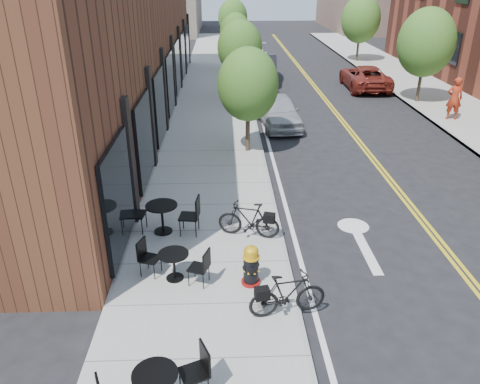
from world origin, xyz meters
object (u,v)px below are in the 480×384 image
object	(u,v)px
bicycle_left	(249,220)
pedestrian	(454,98)
parked_car_b	(263,69)
parked_car_far	(365,77)
parked_car_c	(254,55)
fire_hydrant	(251,265)
bistro_set_c	(174,262)
bistro_set_b	(162,214)
parked_car_a	(279,111)
bicycle_right	(288,295)

from	to	relation	value
bicycle_left	pedestrian	distance (m)	14.10
parked_car_b	parked_car_far	world-z (taller)	parked_car_b
parked_car_c	parked_car_far	bearing A→B (deg)	-45.84
fire_hydrant	bicycle_left	bearing A→B (deg)	64.11
fire_hydrant	parked_car_b	distance (m)	21.04
bicycle_left	bistro_set_c	xyz separation A→B (m)	(-1.73, -1.77, -0.05)
parked_car_b	parked_car_far	xyz separation A→B (m)	(5.76, -2.21, -0.11)
parked_car_c	parked_car_far	distance (m)	9.76
bistro_set_c	bistro_set_b	bearing A→B (deg)	123.03
bicycle_left	bistro_set_b	bearing A→B (deg)	-82.11
parked_car_a	parked_car_b	size ratio (longest dim) A/B	0.85
bicycle_left	parked_car_c	xyz separation A→B (m)	(1.70, 24.47, 0.09)
bicycle_right	parked_car_b	distance (m)	22.03
pedestrian	bistro_set_b	bearing A→B (deg)	49.73
bistro_set_b	parked_car_c	size ratio (longest dim) A/B	0.41
parked_car_b	pedestrian	xyz separation A→B (m)	(7.94, -8.86, 0.29)
parked_car_a	parked_car_c	bearing A→B (deg)	85.94
bistro_set_c	pedestrian	size ratio (longest dim) A/B	0.84
bicycle_right	parked_car_b	bearing A→B (deg)	-13.55
parked_car_far	parked_car_a	bearing A→B (deg)	52.05
parked_car_a	pedestrian	distance (m)	8.01
parked_car_b	bicycle_right	bearing A→B (deg)	-89.12
parked_car_a	parked_car_far	xyz separation A→B (m)	(5.81, 7.04, -0.01)
fire_hydrant	parked_car_b	size ratio (longest dim) A/B	0.20
parked_car_c	fire_hydrant	bearing A→B (deg)	-87.26
bistro_set_b	parked_car_b	bearing A→B (deg)	84.67
bistro_set_c	parked_car_b	size ratio (longest dim) A/B	0.34
fire_hydrant	parked_car_a	distance (m)	11.85
bicycle_right	bistro_set_c	xyz separation A→B (m)	(-2.33, 1.27, -0.04)
bicycle_left	parked_car_far	xyz separation A→B (m)	(7.66, 16.74, 0.08)
parked_car_b	pedestrian	distance (m)	11.90
bicycle_right	pedestrian	distance (m)	16.05
bicycle_left	parked_car_c	distance (m)	24.53
bistro_set_c	parked_car_b	bearing A→B (deg)	99.88
parked_car_a	pedestrian	bearing A→B (deg)	-1.85
bistro_set_b	bicycle_left	bearing A→B (deg)	-0.47
parked_car_a	fire_hydrant	bearing A→B (deg)	-103.86
bistro_set_b	parked_car_far	xyz separation A→B (m)	(9.87, 16.45, 0.04)
bistro_set_b	parked_car_b	world-z (taller)	parked_car_b
fire_hydrant	parked_car_b	bearing A→B (deg)	60.43
bistro_set_c	parked_car_far	xyz separation A→B (m)	(9.39, 18.51, 0.13)
bistro_set_b	parked_car_far	world-z (taller)	parked_car_far
bistro_set_c	pedestrian	world-z (taller)	pedestrian
bistro_set_b	parked_car_far	size ratio (longest dim) A/B	0.40
bicycle_left	bistro_set_c	world-z (taller)	bicycle_left
fire_hydrant	pedestrian	distance (m)	15.63
bistro_set_c	parked_car_a	bearing A→B (deg)	92.48
fire_hydrant	bistro_set_b	size ratio (longest dim) A/B	0.50
fire_hydrant	bistro_set_b	xyz separation A→B (m)	(-2.16, 2.29, 0.06)
parked_car_far	parked_car_c	bearing A→B (deg)	-50.79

